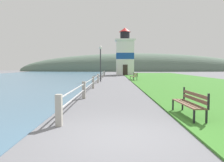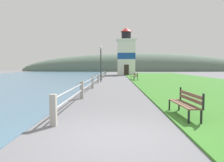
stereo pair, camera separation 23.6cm
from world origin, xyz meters
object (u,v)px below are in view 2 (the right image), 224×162
park_bench_near (186,102)px  lighthouse (126,55)px  lamp_post (101,57)px  park_bench_midway (135,76)px

park_bench_near → lighthouse: 35.79m
lighthouse → lamp_post: lighthouse is taller
park_bench_near → park_bench_midway: (-0.06, 19.14, -0.00)m
park_bench_near → lamp_post: lamp_post is taller
park_bench_midway → lighthouse: bearing=-96.6°
lighthouse → lamp_post: bearing=-101.1°
park_bench_near → lighthouse: size_ratio=0.22×
lamp_post → park_bench_near: bearing=-76.6°
park_bench_near → park_bench_midway: bearing=-92.6°
lighthouse → lamp_post: size_ratio=2.31×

